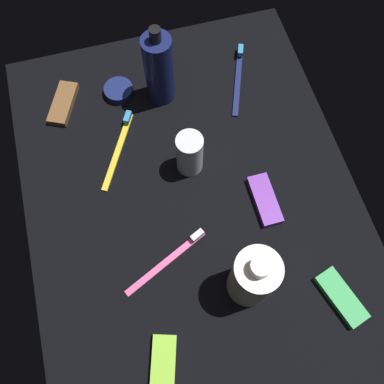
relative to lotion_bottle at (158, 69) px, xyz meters
The scene contains 12 objects.
ground_plane 26.65cm from the lotion_bottle, ahead, with size 84.00×64.00×1.20cm, color black.
lotion_bottle is the anchor object (origin of this frame).
bodywash_bottle 44.42cm from the lotion_bottle, ahead, with size 7.58×7.58×16.49cm.
deodorant_stick 18.49cm from the lotion_bottle, ahead, with size 5.18×5.18×10.02cm, color silver.
toothbrush_yellow 17.12cm from the lotion_bottle, 47.35° to the right, with size 16.38×9.67×2.10cm.
toothbrush_pink 37.20cm from the lotion_bottle, 10.73° to the right, with size 8.59×16.86×2.10cm.
toothbrush_navy 19.21cm from the lotion_bottle, 89.36° to the left, with size 17.21×7.66×2.10cm.
snack_bar_brown 22.25cm from the lotion_bottle, 97.49° to the right, with size 10.40×4.00×1.50cm, color brown.
snack_bar_purple 33.36cm from the lotion_bottle, 24.83° to the left, with size 10.40×4.00×1.50cm, color purple.
snack_bar_green 55.11cm from the lotion_bottle, 22.23° to the left, with size 10.40×4.00×1.50cm, color green.
snack_bar_lime 55.41cm from the lotion_bottle, 13.13° to the right, with size 10.40×4.00×1.50cm, color #8CD133.
cream_tin_left 11.74cm from the lotion_bottle, 107.35° to the right, with size 6.22×6.22×1.84cm, color navy.
Camera 1 is at (29.14, -7.93, 76.69)cm, focal length 39.48 mm.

